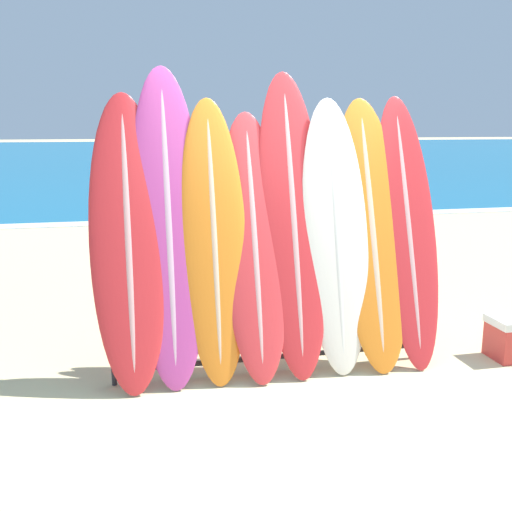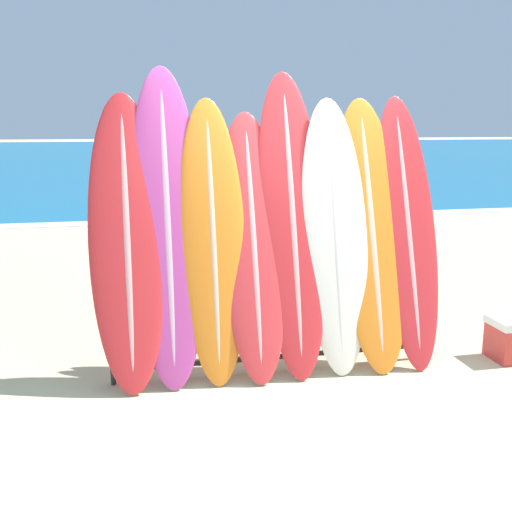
# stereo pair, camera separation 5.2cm
# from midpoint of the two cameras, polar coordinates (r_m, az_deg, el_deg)

# --- Properties ---
(ground_plane) EXTENTS (160.00, 160.00, 0.00)m
(ground_plane) POSITION_cam_midpoint_polar(r_m,az_deg,el_deg) (4.86, 5.03, -11.97)
(ground_plane) COLOR beige
(ocean_water) EXTENTS (120.00, 60.00, 0.01)m
(ocean_water) POSITION_cam_midpoint_polar(r_m,az_deg,el_deg) (41.91, -10.76, 9.52)
(ocean_water) COLOR #146693
(ocean_water) RESTS_ON ground_plane
(surfboard_rack) EXTENTS (2.67, 0.04, 0.79)m
(surfboard_rack) POSITION_cam_midpoint_polar(r_m,az_deg,el_deg) (4.92, 1.72, -6.19)
(surfboard_rack) COLOR #28282D
(surfboard_rack) RESTS_ON ground_plane
(surfboard_slot_0) EXTENTS (0.58, 0.75, 2.26)m
(surfboard_slot_0) POSITION_cam_midpoint_polar(r_m,az_deg,el_deg) (4.67, -12.39, 1.36)
(surfboard_slot_0) COLOR red
(surfboard_slot_0) RESTS_ON ground_plane
(surfboard_slot_1) EXTENTS (0.57, 0.74, 2.46)m
(surfboard_slot_1) POSITION_cam_midpoint_polar(r_m,az_deg,el_deg) (4.69, -8.64, 2.82)
(surfboard_slot_1) COLOR #B23D8E
(surfboard_slot_1) RESTS_ON ground_plane
(surfboard_slot_2) EXTENTS (0.52, 0.66, 2.22)m
(surfboard_slot_2) POSITION_cam_midpoint_polar(r_m,az_deg,el_deg) (4.70, -4.36, 1.44)
(surfboard_slot_2) COLOR orange
(surfboard_slot_2) RESTS_ON ground_plane
(surfboard_slot_3) EXTENTS (0.53, 0.77, 2.12)m
(surfboard_slot_3) POSITION_cam_midpoint_polar(r_m,az_deg,el_deg) (4.77, -0.50, 1.02)
(surfboard_slot_3) COLOR red
(surfboard_slot_3) RESTS_ON ground_plane
(surfboard_slot_4) EXTENTS (0.56, 0.82, 2.44)m
(surfboard_slot_4) POSITION_cam_midpoint_polar(r_m,az_deg,el_deg) (4.86, 3.22, 3.16)
(surfboard_slot_4) COLOR red
(surfboard_slot_4) RESTS_ON ground_plane
(surfboard_slot_5) EXTENTS (0.56, 0.67, 2.23)m
(surfboard_slot_5) POSITION_cam_midpoint_polar(r_m,az_deg,el_deg) (4.94, 7.28, 1.97)
(surfboard_slot_5) COLOR silver
(surfboard_slot_5) RESTS_ON ground_plane
(surfboard_slot_6) EXTENTS (0.60, 0.82, 2.23)m
(surfboard_slot_6) POSITION_cam_midpoint_polar(r_m,az_deg,el_deg) (5.10, 10.68, 2.21)
(surfboard_slot_6) COLOR orange
(surfboard_slot_6) RESTS_ON ground_plane
(surfboard_slot_7) EXTENTS (0.50, 0.83, 2.25)m
(surfboard_slot_7) POSITION_cam_midpoint_polar(r_m,az_deg,el_deg) (5.24, 13.98, 2.43)
(surfboard_slot_7) COLOR red
(surfboard_slot_7) RESTS_ON ground_plane
(person_near_water) EXTENTS (0.20, 0.26, 1.51)m
(person_near_water) POSITION_cam_midpoint_polar(r_m,az_deg,el_deg) (10.13, 7.18, 5.69)
(person_near_water) COLOR #846047
(person_near_water) RESTS_ON ground_plane
(person_mid_beach) EXTENTS (0.26, 0.27, 1.60)m
(person_mid_beach) POSITION_cam_midpoint_polar(r_m,az_deg,el_deg) (11.76, 4.03, 6.92)
(person_mid_beach) COLOR tan
(person_mid_beach) RESTS_ON ground_plane
(person_far_left) EXTENTS (0.27, 0.22, 1.61)m
(person_far_left) POSITION_cam_midpoint_polar(r_m,az_deg,el_deg) (9.08, 8.79, 5.19)
(person_far_left) COLOR #A87A5B
(person_far_left) RESTS_ON ground_plane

